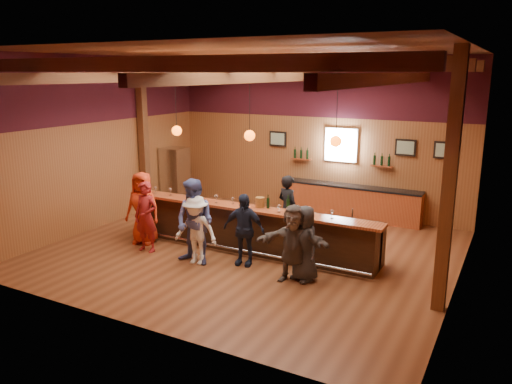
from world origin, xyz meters
TOP-DOWN VIEW (x-y plane):
  - room at (0.00, 0.06)m, footprint 9.04×9.00m
  - bar_counter at (0.02, 0.15)m, footprint 6.30×1.07m
  - back_bar_cabinet at (1.20, 3.72)m, footprint 4.00×0.52m
  - window at (0.80, 3.95)m, footprint 0.95×0.09m
  - framed_pictures at (1.67, 3.94)m, footprint 5.35×0.05m
  - wine_shelves at (0.80, 3.88)m, footprint 3.00×0.18m
  - pendant_lights at (0.00, 0.00)m, footprint 4.24×0.24m
  - stainless_fridge at (-4.10, 2.60)m, footprint 0.70×0.70m
  - customer_orange at (-2.56, -0.71)m, footprint 0.96×0.73m
  - customer_redvest at (-2.11, -1.13)m, footprint 0.61×0.41m
  - customer_denim at (-0.66, -1.24)m, footprint 0.93×0.74m
  - customer_white at (-0.65, -1.23)m, footprint 1.04×0.68m
  - customer_navy at (0.29, -0.79)m, footprint 0.97×0.51m
  - customer_brown at (1.59, -1.11)m, footprint 1.53×0.77m
  - customer_dark at (1.75, -0.94)m, footprint 0.89×0.75m
  - bartender at (0.51, 0.99)m, footprint 0.72×0.60m
  - ice_bucket at (0.30, -0.06)m, footprint 0.21×0.21m
  - bottle_a at (0.49, -0.04)m, footprint 0.07×0.07m
  - bottle_b at (0.98, -0.03)m, footprint 0.08×0.08m
  - glass_a at (-2.64, -0.13)m, footprint 0.08×0.08m
  - glass_b at (-2.17, -0.13)m, footprint 0.08×0.08m
  - glass_c at (-1.63, -0.08)m, footprint 0.08×0.08m
  - glass_d at (-0.78, -0.20)m, footprint 0.09×0.09m
  - glass_e at (-0.39, -0.11)m, footprint 0.07×0.07m
  - glass_f at (0.86, -0.25)m, footprint 0.08×0.08m
  - glass_g at (1.23, -0.07)m, footprint 0.08×0.08m
  - glass_h at (2.03, -0.14)m, footprint 0.08×0.08m

SIDE VIEW (x-z plane):
  - back_bar_cabinet at x=1.20m, z-range 0.00..0.95m
  - bar_counter at x=0.02m, z-range -0.03..1.08m
  - customer_white at x=-0.65m, z-range 0.00..1.52m
  - customer_dark at x=1.75m, z-range 0.00..1.54m
  - customer_brown at x=1.59m, z-range 0.00..1.57m
  - customer_navy at x=0.29m, z-range 0.00..1.58m
  - customer_redvest at x=-2.11m, z-range 0.00..1.65m
  - bartender at x=0.51m, z-range 0.00..1.68m
  - customer_orange at x=-2.56m, z-range 0.00..1.76m
  - stainless_fridge at x=-4.10m, z-range 0.00..1.80m
  - customer_denim at x=-0.66m, z-range 0.00..1.87m
  - ice_bucket at x=0.30m, z-range 1.11..1.34m
  - glass_e at x=-0.39m, z-range 1.14..1.31m
  - bottle_a at x=0.49m, z-range 1.08..1.38m
  - glass_a at x=-2.64m, z-range 1.15..1.32m
  - glass_g at x=1.23m, z-range 1.15..1.32m
  - glass_f at x=0.86m, z-range 1.15..1.32m
  - glass_c at x=-1.63m, z-range 1.15..1.33m
  - glass_h at x=2.03m, z-range 1.15..1.34m
  - glass_b at x=-2.17m, z-range 1.15..1.34m
  - bottle_b at x=0.98m, z-range 1.07..1.43m
  - glass_d at x=-0.78m, z-range 1.15..1.35m
  - wine_shelves at x=0.80m, z-range 1.47..1.77m
  - window at x=0.80m, z-range 1.57..2.52m
  - framed_pictures at x=1.67m, z-range 1.88..2.33m
  - pendant_lights at x=0.00m, z-range 2.02..3.39m
  - room at x=0.00m, z-range 0.95..5.47m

